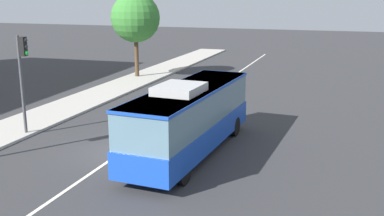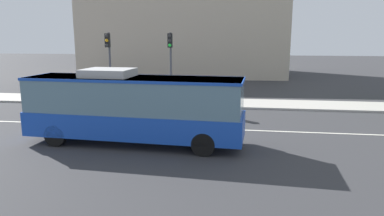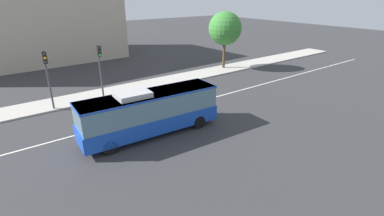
# 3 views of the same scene
# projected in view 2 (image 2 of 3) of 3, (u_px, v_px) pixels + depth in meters

# --- Properties ---
(ground_plane) EXTENTS (160.00, 160.00, 0.00)m
(ground_plane) POSITION_uv_depth(u_px,v_px,m) (136.00, 126.00, 19.38)
(ground_plane) COLOR #333335
(sidewalk_kerb) EXTENTS (80.00, 3.39, 0.14)m
(sidewalk_kerb) POSITION_uv_depth(u_px,v_px,m) (165.00, 102.00, 26.46)
(sidewalk_kerb) COLOR #B2ADA3
(sidewalk_kerb) RESTS_ON ground_plane
(lane_centre_line) EXTENTS (76.00, 0.16, 0.01)m
(lane_centre_line) POSITION_uv_depth(u_px,v_px,m) (136.00, 126.00, 19.38)
(lane_centre_line) COLOR silver
(lane_centre_line) RESTS_ON ground_plane
(transit_bus) EXTENTS (10.13, 3.07, 3.46)m
(transit_bus) POSITION_uv_depth(u_px,v_px,m) (134.00, 105.00, 15.93)
(transit_bus) COLOR #1947B7
(transit_bus) RESTS_ON ground_plane
(traffic_light_near_corner) EXTENTS (0.34, 0.62, 5.20)m
(traffic_light_near_corner) POSITION_uv_depth(u_px,v_px,m) (170.00, 56.00, 24.27)
(traffic_light_near_corner) COLOR #47474C
(traffic_light_near_corner) RESTS_ON ground_plane
(traffic_light_mid_block) EXTENTS (0.32, 0.62, 5.20)m
(traffic_light_mid_block) POSITION_uv_depth(u_px,v_px,m) (109.00, 56.00, 24.86)
(traffic_light_mid_block) COLOR #47474C
(traffic_light_mid_block) RESTS_ON ground_plane
(office_block_background) EXTENTS (25.61, 15.36, 13.60)m
(office_block_background) POSITION_uv_depth(u_px,v_px,m) (187.00, 22.00, 46.34)
(office_block_background) COLOR #B7A893
(office_block_background) RESTS_ON ground_plane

